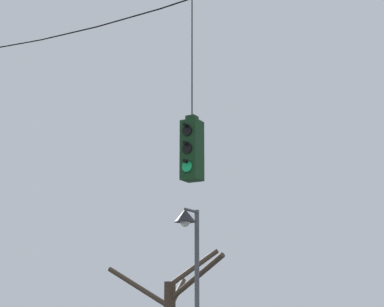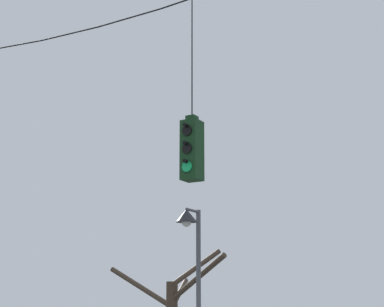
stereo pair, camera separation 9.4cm
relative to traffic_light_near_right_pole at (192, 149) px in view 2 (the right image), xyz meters
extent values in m
cylinder|color=black|center=(-4.90, 0.01, 3.22)|extent=(1.67, 0.03, 0.18)
cylinder|color=black|center=(-3.24, 0.01, 3.11)|extent=(1.67, 0.03, 0.10)
cylinder|color=black|center=(-1.57, 0.01, 3.07)|extent=(1.67, 0.03, 0.03)
cube|color=#143819|center=(0.00, 0.01, -0.04)|extent=(0.34, 0.34, 1.14)
cube|color=#143819|center=(0.00, 0.01, 0.59)|extent=(0.19, 0.19, 0.10)
cylinder|color=black|center=(0.00, 0.01, 1.87)|extent=(0.02, 0.02, 2.46)
cylinder|color=black|center=(0.00, -0.18, 0.31)|extent=(0.20, 0.03, 0.20)
cylinder|color=black|center=(0.00, -0.22, 0.40)|extent=(0.07, 0.12, 0.07)
cylinder|color=black|center=(0.00, -0.18, -0.04)|extent=(0.20, 0.03, 0.20)
cylinder|color=black|center=(0.00, -0.22, 0.05)|extent=(0.07, 0.12, 0.07)
cylinder|color=#19C666|center=(0.00, -0.18, -0.38)|extent=(0.20, 0.03, 0.20)
cylinder|color=black|center=(0.00, -0.22, -0.29)|extent=(0.07, 0.12, 0.07)
cylinder|color=#515156|center=(-2.04, 3.82, -2.69)|extent=(0.12, 0.12, 4.36)
cylinder|color=#515156|center=(-2.04, 3.52, -0.56)|extent=(0.07, 0.59, 0.07)
cone|color=#232328|center=(-2.04, 3.23, -0.72)|extent=(0.54, 0.54, 0.32)
sphere|color=silver|center=(-2.04, 3.23, -0.88)|extent=(0.24, 0.24, 0.24)
cylinder|color=#423326|center=(-5.21, 5.84, -2.36)|extent=(2.43, 0.32, 1.28)
cylinder|color=#423326|center=(-3.62, 6.45, -1.79)|extent=(1.02, 1.53, 1.18)
cylinder|color=#423326|center=(-4.22, 6.45, -2.54)|extent=(0.52, 1.49, 0.95)
cylinder|color=#423326|center=(-2.99, 5.41, -2.15)|extent=(2.22, 0.87, 1.30)
camera|label=1|loc=(5.28, -9.21, -2.75)|focal=55.00mm
camera|label=2|loc=(5.36, -9.16, -2.75)|focal=55.00mm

